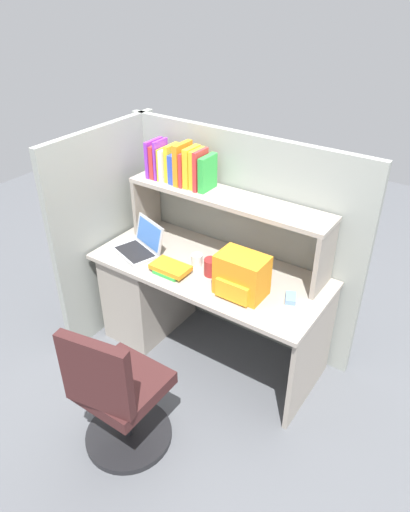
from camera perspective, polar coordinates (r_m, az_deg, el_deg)
name	(u,v)px	position (r m, az deg, el deg)	size (l,w,h in m)	color
ground_plane	(209,350)	(3.60, 0.46, -11.23)	(8.00, 8.00, 0.00)	#595B60
desk	(166,288)	(3.52, -4.78, -3.92)	(1.60, 0.70, 0.73)	#AAA093
cubicle_partition_rear	(239,239)	(3.39, 4.11, 2.09)	(1.84, 0.05, 1.55)	#939991
cubicle_partition_left	(110,230)	(3.57, -11.35, 3.06)	(0.05, 1.06, 1.55)	#939991
overhead_hutch	(227,209)	(3.11, 2.62, 5.64)	(1.44, 0.28, 0.45)	gray
reference_books_on_shelf	(180,165)	(3.22, -3.01, 10.88)	(0.48, 0.18, 0.28)	purple
laptop	(141,246)	(3.32, -7.75, 1.25)	(0.37, 0.34, 0.22)	#B7BABF
backpack	(241,276)	(2.84, 4.40, -2.41)	(0.30, 0.22, 0.26)	orange
computer_mouse	(291,298)	(2.89, 10.29, -5.03)	(0.06, 0.10, 0.03)	#7299C6
paper_cup	(197,260)	(3.15, -0.99, -0.50)	(0.08, 0.08, 0.08)	white
snack_canister	(211,267)	(3.05, 0.77, -1.34)	(0.10, 0.10, 0.11)	maroon
desk_book_stack	(171,269)	(3.09, -4.18, -1.52)	(0.25, 0.16, 0.05)	green
office_chair	(118,399)	(2.79, -10.46, -16.58)	(0.52, 0.52, 0.93)	black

